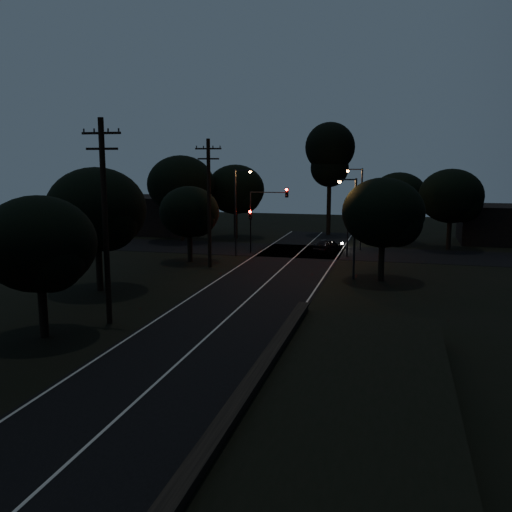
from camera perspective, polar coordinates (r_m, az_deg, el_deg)
The scene contains 23 objects.
ground at distance 17.71m, azimuth -20.93°, elevation -21.08°, with size 160.00×160.00×0.00m, color black.
road_surface at distance 45.22m, azimuth 2.22°, elevation -1.64°, with size 60.00×70.00×0.03m.
retaining_wall at distance 17.41m, azimuth 8.14°, elevation -18.74°, with size 6.93×26.00×1.60m.
utility_pole_mid at distance 31.36m, azimuth -14.86°, elevation 3.61°, with size 2.20×0.30×11.00m.
utility_pole_far at distance 46.92m, azimuth -4.73°, elevation 5.49°, with size 2.20×0.30×10.50m.
tree_left_b at distance 29.83m, azimuth -20.70°, elevation 0.88°, with size 5.62×5.62×7.15m.
tree_left_c at distance 39.44m, azimuth -15.45°, elevation 4.28°, with size 6.62×6.62×8.37m.
tree_left_d at distance 49.58m, azimuth -6.54°, elevation 4.28°, with size 5.20×5.20×6.59m.
tree_far_nw at distance 64.77m, azimuth -1.90°, elevation 6.55°, with size 6.54×6.54×8.28m.
tree_far_w at distance 62.54m, azimuth -7.35°, elevation 6.99°, with size 7.29×7.29×9.29m.
tree_far_ne at distance 62.27m, azimuth 14.29°, elevation 5.68°, with size 5.94×5.94×7.52m.
tree_far_e at distance 59.46m, azimuth 19.15°, elevation 5.55°, with size 6.27×6.27×7.96m.
tree_right_a at distance 42.33m, azimuth 12.87°, elevation 4.06°, with size 5.96×5.96×7.58m.
tall_pine at distance 67.76m, azimuth 7.40°, elevation 10.07°, with size 5.77×5.77×13.12m.
building_left at distance 70.89m, azimuth -10.18°, elevation 4.11°, with size 10.00×8.00×4.40m, color black.
building_right at distance 66.50m, azimuth 23.53°, elevation 2.93°, with size 9.00×7.00×4.00m, color black.
signal_left at distance 54.37m, azimuth -0.56°, elevation 3.29°, with size 0.28×0.35×4.10m.
signal_right at distance 52.79m, azimuth 9.16°, elevation 2.98°, with size 0.28×0.35×4.10m.
signal_mast at distance 53.82m, azimuth 1.18°, elevation 4.83°, with size 3.70×0.35×6.25m.
streetlight_a at distance 52.48m, azimuth -1.86°, elevation 5.03°, with size 1.66×0.26×8.00m.
streetlight_b at distance 56.55m, azimuth 10.29°, elevation 5.21°, with size 1.66×0.26×8.00m.
streetlight_c at distance 42.63m, azimuth 9.64°, elevation 3.44°, with size 1.46×0.26×7.50m.
car at distance 55.73m, azimuth 7.19°, elevation 1.09°, with size 1.50×3.72×1.27m, color black.
Camera 1 is at (9.20, -12.26, 8.87)m, focal length 40.00 mm.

